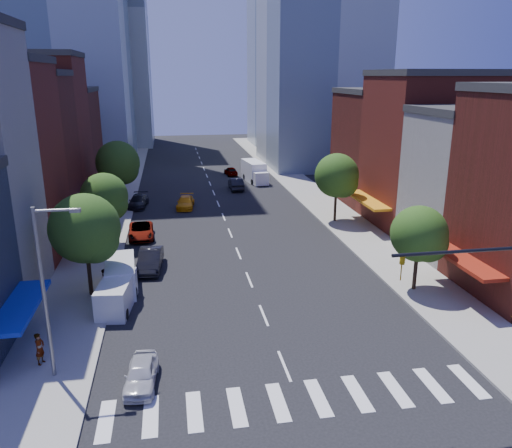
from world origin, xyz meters
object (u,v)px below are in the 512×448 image
Objects in this scene: parked_car_second at (150,260)px; taxi at (185,202)px; cargo_van_near at (116,295)px; parked_car_front at (141,374)px; pedestrian_near at (40,349)px; traffic_car_oncoming at (236,184)px; box_truck at (255,172)px; parked_car_rear at (138,201)px; parked_car_third at (141,231)px; traffic_car_far at (231,171)px; pedestrian_far at (105,282)px; cargo_van_far at (121,276)px.

parked_car_second is 19.44m from taxi.
parked_car_second is 7.21m from cargo_van_near.
parked_car_front is 6.05m from pedestrian_near.
box_truck reaches higher than traffic_car_oncoming.
cargo_van_near is at bearing -84.27° from parked_car_rear.
parked_car_third is 1.30× the size of traffic_car_far.
traffic_car_far is (7.76, 19.15, -0.01)m from taxi.
box_truck is at bearing 78.58° from parked_car_front.
parked_car_rear is at bearing 91.54° from parked_car_third.
traffic_car_oncoming reaches higher than parked_car_rear.
parked_car_third is 2.80× the size of pedestrian_near.
pedestrian_far is (-1.88, -13.14, 0.39)m from parked_car_third.
parked_car_front is at bearing -81.10° from parked_car_rear.
parked_car_second is 1.29× the size of traffic_car_far.
cargo_van_near is at bearing -8.60° from pedestrian_near.
parked_car_second is 1.03× the size of traffic_car_oncoming.
cargo_van_far is (0.03, 3.17, 0.07)m from cargo_van_near.
traffic_car_far is 45.27m from pedestrian_far.
cargo_van_far is 34.09m from traffic_car_oncoming.
box_truck is (10.62, 13.80, 0.71)m from taxi.
parked_car_second is at bearing -120.45° from box_truck.
pedestrian_near is at bearing -103.76° from parked_car_third.
cargo_van_far is (-1.99, 12.21, 0.43)m from parked_car_front.
parked_car_second is 8.52m from parked_car_third.
cargo_van_far reaches higher than taxi.
cargo_van_near is 1.07× the size of taxi.
taxi is (3.51, 35.08, 0.03)m from parked_car_front.
cargo_van_near is 2.65× the size of pedestrian_far.
traffic_car_oncoming is 35.35m from pedestrian_far.
parked_car_front is 0.77× the size of parked_car_rear.
pedestrian_near is at bearing -107.67° from parked_car_second.
cargo_van_far is 1.09× the size of traffic_car_oncoming.
parked_car_third is 1.01× the size of cargo_van_near.
taxi is (5.50, 22.87, -0.40)m from cargo_van_far.
parked_car_front is 0.72× the size of cargo_van_far.
taxi is at bearing 84.85° from cargo_van_near.
parked_car_front is 55.39m from traffic_car_far.
parked_car_second is at bearing -85.04° from parked_car_third.
box_truck is at bearing 71.24° from parked_car_second.
cargo_van_near is at bearing 67.39° from traffic_car_far.
parked_car_rear is 5.69m from taxi.
pedestrian_near is (-16.10, -41.17, 0.25)m from traffic_car_oncoming.
cargo_van_near is at bearing 69.77° from traffic_car_oncoming.
parked_car_third is at bearing 97.34° from parked_car_front.
pedestrian_far is (-3.00, 11.27, 0.44)m from parked_car_front.
box_truck reaches higher than cargo_van_near.
pedestrian_far reaches higher than pedestrian_near.
taxi is at bearing 72.03° from cargo_van_far.
parked_car_third is at bearing 81.49° from cargo_van_far.
parked_car_third is at bearing 164.70° from pedestrian_far.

